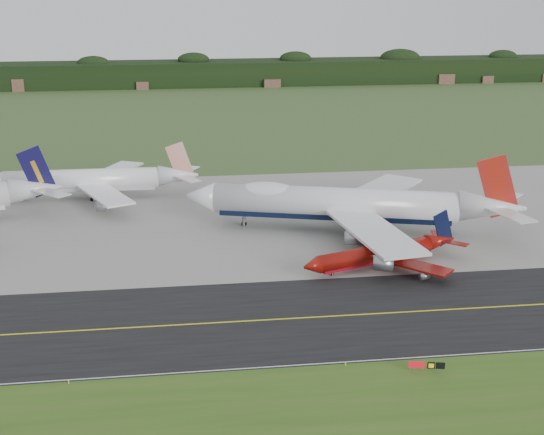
{
  "coord_description": "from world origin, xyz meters",
  "views": [
    {
      "loc": [
        -17.4,
        -115.58,
        53.65
      ],
      "look_at": [
        0.61,
        22.0,
        9.13
      ],
      "focal_mm": 50.0,
      "sensor_mm": 36.0,
      "label": 1
    }
  ],
  "objects_px": {
    "jet_star_tail": "(93,180)",
    "jet_ba_747": "(346,204)",
    "jet_red_737": "(383,253)",
    "taxiway_sign": "(426,365)"
  },
  "relations": [
    {
      "from": "jet_star_tail",
      "to": "jet_ba_747",
      "type": "bearing_deg",
      "value": -30.6
    },
    {
      "from": "jet_red_737",
      "to": "jet_ba_747",
      "type": "bearing_deg",
      "value": 96.86
    },
    {
      "from": "jet_red_737",
      "to": "jet_star_tail",
      "type": "xyz_separation_m",
      "value": [
        -59.61,
        54.94,
        2.08
      ]
    },
    {
      "from": "jet_ba_747",
      "to": "taxiway_sign",
      "type": "bearing_deg",
      "value": -92.27
    },
    {
      "from": "jet_ba_747",
      "to": "taxiway_sign",
      "type": "height_order",
      "value": "jet_ba_747"
    },
    {
      "from": "taxiway_sign",
      "to": "jet_red_737",
      "type": "bearing_deg",
      "value": 83.03
    },
    {
      "from": "jet_star_tail",
      "to": "taxiway_sign",
      "type": "bearing_deg",
      "value": -60.38
    },
    {
      "from": "jet_red_737",
      "to": "taxiway_sign",
      "type": "distance_m",
      "value": 41.42
    },
    {
      "from": "jet_red_737",
      "to": "jet_star_tail",
      "type": "relative_size",
      "value": 0.64
    },
    {
      "from": "taxiway_sign",
      "to": "jet_ba_747",
      "type": "bearing_deg",
      "value": 87.73
    }
  ]
}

